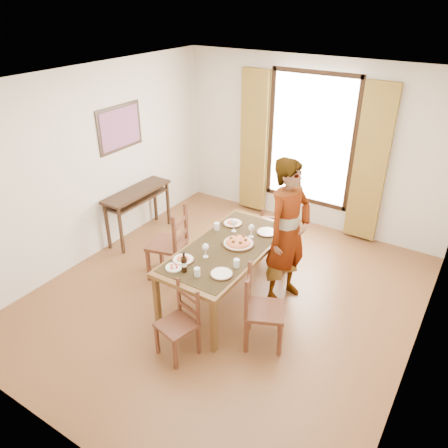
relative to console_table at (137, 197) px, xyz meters
The scene contains 22 objects.
ground 2.22m from the console_table, 16.47° to the right, with size 5.00×5.00×0.00m, color #543C1A.
room_shell 2.25m from the console_table, 13.10° to the right, with size 4.60×5.10×2.74m.
console_table is the anchor object (origin of this frame).
dining_table 2.11m from the console_table, 16.37° to the right, with size 0.91×1.92×0.76m.
chair_west 1.29m from the console_table, 28.73° to the right, with size 0.56×0.56×1.05m.
chair_north 2.17m from the console_table, 16.74° to the left, with size 0.49×0.49×0.84m.
chair_south 2.74m from the console_table, 38.86° to the right, with size 0.45×0.45×0.84m.
chair_east 3.01m from the console_table, 21.49° to the right, with size 0.56×0.56×0.96m.
man 2.66m from the console_table, ahead, with size 0.62×0.78×1.89m, color #9CA0A4.
plate_sw 2.09m from the console_table, 32.76° to the right, with size 0.27×0.27×0.05m, color silver, non-canonical shape.
plate_se 2.55m from the console_table, 26.25° to the right, with size 0.27×0.27×0.05m, color silver, non-canonical shape.
plate_nw 1.78m from the console_table, ahead, with size 0.27×0.27×0.05m, color silver, non-canonical shape.
plate_ne 2.28m from the console_table, ahead, with size 0.27×0.27×0.05m, color silver, non-canonical shape.
pasta_platter 2.17m from the console_table, 12.61° to the right, with size 0.40×0.40×0.10m, color #B42017, non-canonical shape.
caprese_plate 2.20m from the console_table, 36.59° to the right, with size 0.20×0.20×0.04m, color silver, non-canonical shape.
wine_glass_a 2.15m from the console_table, 25.62° to the right, with size 0.08×0.08×0.18m, color white, non-canonical shape.
wine_glass_b 2.18m from the console_table, ahead, with size 0.08×0.08×0.18m, color white, non-canonical shape.
wine_glass_c 1.91m from the console_table, ahead, with size 0.08×0.08×0.18m, color white, non-canonical shape.
tumbler_a 2.52m from the console_table, 21.20° to the right, with size 0.07×0.07×0.10m, color silver.
tumbler_b 1.72m from the console_table, 10.40° to the right, with size 0.07×0.07×0.10m, color silver.
tumbler_c 2.45m from the console_table, 31.94° to the right, with size 0.07×0.07×0.10m, color silver.
wine_bottle 2.31m from the console_table, 34.33° to the right, with size 0.07×0.07×0.25m, color black, non-canonical shape.
Camera 1 is at (2.42, -3.87, 3.56)m, focal length 35.00 mm.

